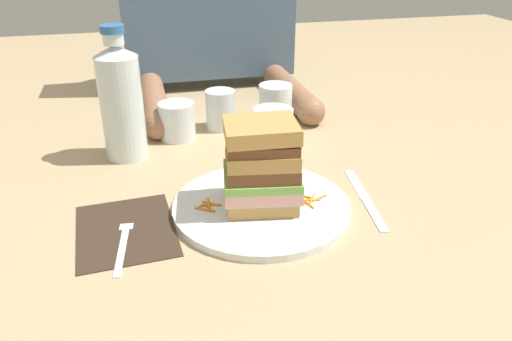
# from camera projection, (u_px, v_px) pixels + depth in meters

# --- Properties ---
(ground_plane) EXTENTS (3.00, 3.00, 0.00)m
(ground_plane) POSITION_uv_depth(u_px,v_px,m) (271.00, 208.00, 0.78)
(ground_plane) COLOR tan
(main_plate) EXTENTS (0.28, 0.28, 0.01)m
(main_plate) POSITION_uv_depth(u_px,v_px,m) (261.00, 205.00, 0.78)
(main_plate) COLOR white
(main_plate) RESTS_ON ground_plane
(sandwich) EXTENTS (0.13, 0.12, 0.14)m
(sandwich) POSITION_uv_depth(u_px,v_px,m) (261.00, 164.00, 0.75)
(sandwich) COLOR tan
(sandwich) RESTS_ON main_plate
(carrot_shred_0) EXTENTS (0.01, 0.02, 0.00)m
(carrot_shred_0) POSITION_uv_depth(u_px,v_px,m) (211.00, 210.00, 0.75)
(carrot_shred_0) COLOR orange
(carrot_shred_0) RESTS_ON main_plate
(carrot_shred_1) EXTENTS (0.03, 0.02, 0.00)m
(carrot_shred_1) POSITION_uv_depth(u_px,v_px,m) (212.00, 203.00, 0.77)
(carrot_shred_1) COLOR orange
(carrot_shred_1) RESTS_ON main_plate
(carrot_shred_2) EXTENTS (0.02, 0.01, 0.00)m
(carrot_shred_2) POSITION_uv_depth(u_px,v_px,m) (204.00, 204.00, 0.77)
(carrot_shred_2) COLOR orange
(carrot_shred_2) RESTS_ON main_plate
(carrot_shred_3) EXTENTS (0.03, 0.01, 0.00)m
(carrot_shred_3) POSITION_uv_depth(u_px,v_px,m) (211.00, 205.00, 0.76)
(carrot_shred_3) COLOR orange
(carrot_shred_3) RESTS_ON main_plate
(carrot_shred_4) EXTENTS (0.01, 0.03, 0.00)m
(carrot_shred_4) POSITION_uv_depth(u_px,v_px,m) (209.00, 203.00, 0.77)
(carrot_shred_4) COLOR orange
(carrot_shred_4) RESTS_ON main_plate
(carrot_shred_5) EXTENTS (0.03, 0.02, 0.00)m
(carrot_shred_5) POSITION_uv_depth(u_px,v_px,m) (205.00, 210.00, 0.75)
(carrot_shred_5) COLOR orange
(carrot_shred_5) RESTS_ON main_plate
(carrot_shred_6) EXTENTS (0.02, 0.02, 0.00)m
(carrot_shred_6) POSITION_uv_depth(u_px,v_px,m) (305.00, 195.00, 0.79)
(carrot_shred_6) COLOR orange
(carrot_shred_6) RESTS_ON main_plate
(carrot_shred_7) EXTENTS (0.02, 0.02, 0.00)m
(carrot_shred_7) POSITION_uv_depth(u_px,v_px,m) (313.00, 198.00, 0.78)
(carrot_shred_7) COLOR orange
(carrot_shred_7) RESTS_ON main_plate
(carrot_shred_8) EXTENTS (0.01, 0.03, 0.00)m
(carrot_shred_8) POSITION_uv_depth(u_px,v_px,m) (310.00, 201.00, 0.77)
(carrot_shred_8) COLOR orange
(carrot_shred_8) RESTS_ON main_plate
(carrot_shred_9) EXTENTS (0.02, 0.01, 0.00)m
(carrot_shred_9) POSITION_uv_depth(u_px,v_px,m) (313.00, 200.00, 0.78)
(carrot_shred_9) COLOR orange
(carrot_shred_9) RESTS_ON main_plate
(carrot_shred_10) EXTENTS (0.02, 0.02, 0.00)m
(carrot_shred_10) POSITION_uv_depth(u_px,v_px,m) (298.00, 201.00, 0.77)
(carrot_shred_10) COLOR orange
(carrot_shred_10) RESTS_ON main_plate
(carrot_shred_11) EXTENTS (0.03, 0.01, 0.00)m
(carrot_shred_11) POSITION_uv_depth(u_px,v_px,m) (319.00, 198.00, 0.78)
(carrot_shred_11) COLOR orange
(carrot_shred_11) RESTS_ON main_plate
(carrot_shred_12) EXTENTS (0.01, 0.03, 0.00)m
(carrot_shred_12) POSITION_uv_depth(u_px,v_px,m) (308.00, 204.00, 0.77)
(carrot_shred_12) COLOR orange
(carrot_shred_12) RESTS_ON main_plate
(napkin_dark) EXTENTS (0.15, 0.19, 0.00)m
(napkin_dark) POSITION_uv_depth(u_px,v_px,m) (126.00, 230.00, 0.72)
(napkin_dark) COLOR #38281E
(napkin_dark) RESTS_ON ground_plane
(fork) EXTENTS (0.03, 0.17, 0.00)m
(fork) POSITION_uv_depth(u_px,v_px,m) (124.00, 236.00, 0.70)
(fork) COLOR silver
(fork) RESTS_ON napkin_dark
(knife) EXTENTS (0.04, 0.20, 0.00)m
(knife) POSITION_uv_depth(u_px,v_px,m) (366.00, 200.00, 0.80)
(knife) COLOR silver
(knife) RESTS_ON ground_plane
(juice_glass) EXTENTS (0.08, 0.08, 0.08)m
(juice_glass) POSITION_uv_depth(u_px,v_px,m) (273.00, 131.00, 0.98)
(juice_glass) COLOR white
(juice_glass) RESTS_ON ground_plane
(water_bottle) EXTENTS (0.08, 0.08, 0.25)m
(water_bottle) POSITION_uv_depth(u_px,v_px,m) (121.00, 101.00, 0.91)
(water_bottle) COLOR silver
(water_bottle) RESTS_ON ground_plane
(empty_tumbler_0) EXTENTS (0.07, 0.07, 0.10)m
(empty_tumbler_0) POSITION_uv_depth(u_px,v_px,m) (275.00, 107.00, 1.07)
(empty_tumbler_0) COLOR silver
(empty_tumbler_0) RESTS_ON ground_plane
(empty_tumbler_1) EXTENTS (0.07, 0.07, 0.08)m
(empty_tumbler_1) POSITION_uv_depth(u_px,v_px,m) (177.00, 121.00, 1.02)
(empty_tumbler_1) COLOR silver
(empty_tumbler_1) RESTS_ON ground_plane
(empty_tumbler_2) EXTENTS (0.06, 0.06, 0.08)m
(empty_tumbler_2) POSITION_uv_depth(u_px,v_px,m) (221.00, 110.00, 1.07)
(empty_tumbler_2) COLOR silver
(empty_tumbler_2) RESTS_ON ground_plane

